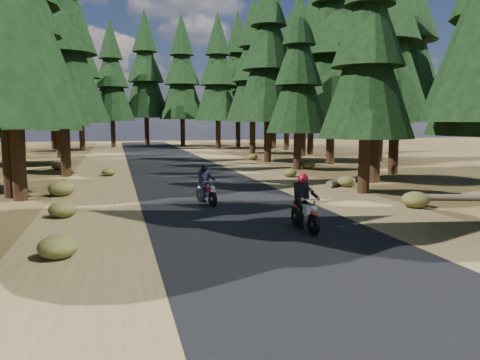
% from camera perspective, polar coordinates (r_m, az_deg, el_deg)
% --- Properties ---
extents(ground, '(120.00, 120.00, 0.00)m').
position_cam_1_polar(ground, '(13.49, 1.64, -5.41)').
color(ground, '#422F17').
rests_on(ground, ground).
extents(road, '(6.00, 100.00, 0.01)m').
position_cam_1_polar(road, '(18.26, -2.83, -2.08)').
color(road, black).
rests_on(road, ground).
extents(shoulder_l, '(3.20, 100.00, 0.01)m').
position_cam_1_polar(shoulder_l, '(17.89, -17.41, -2.61)').
color(shoulder_l, brown).
rests_on(shoulder_l, ground).
extents(shoulder_r, '(3.20, 100.00, 0.01)m').
position_cam_1_polar(shoulder_r, '(19.72, 10.36, -1.51)').
color(shoulder_r, brown).
rests_on(shoulder_r, ground).
extents(pine_forest, '(34.59, 55.08, 16.32)m').
position_cam_1_polar(pine_forest, '(34.24, -8.79, 15.41)').
color(pine_forest, black).
rests_on(pine_forest, ground).
extents(log_near, '(4.09, 3.38, 0.32)m').
position_cam_1_polar(log_near, '(23.29, 13.45, 0.12)').
color(log_near, '#4C4233').
rests_on(log_near, ground).
extents(log_far, '(3.79, 1.48, 0.24)m').
position_cam_1_polar(log_far, '(19.46, 26.77, -1.93)').
color(log_far, '#4C4233').
rests_on(log_far, ground).
extents(understory_shrubs, '(15.79, 30.69, 0.61)m').
position_cam_1_polar(understory_shrubs, '(19.27, -0.69, -0.80)').
color(understory_shrubs, '#474C1E').
rests_on(understory_shrubs, ground).
extents(rider_lead, '(0.57, 1.74, 1.54)m').
position_cam_1_polar(rider_lead, '(12.71, 7.90, -3.88)').
color(rider_lead, silver).
rests_on(rider_lead, road).
extents(rider_follow, '(0.87, 1.68, 1.44)m').
position_cam_1_polar(rider_follow, '(16.62, -4.13, -1.34)').
color(rider_follow, maroon).
rests_on(rider_follow, road).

